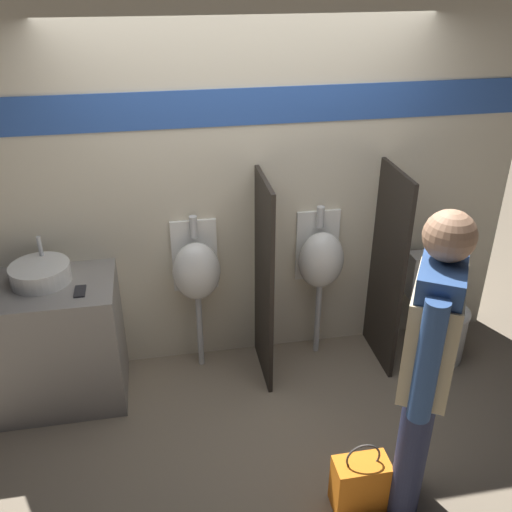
{
  "coord_description": "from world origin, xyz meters",
  "views": [
    {
      "loc": [
        -0.61,
        -3.11,
        2.82
      ],
      "look_at": [
        0.0,
        0.17,
        1.05
      ],
      "focal_mm": 40.0,
      "sensor_mm": 36.0,
      "label": 1
    }
  ],
  "objects_px": {
    "toilet": "(438,318)",
    "shopping_bag": "(360,483)",
    "sink_basin": "(40,273)",
    "urinal_near_counter": "(196,271)",
    "person_in_vest": "(429,353)",
    "urinal_far": "(321,260)",
    "cell_phone": "(80,291)"
  },
  "relations": [
    {
      "from": "person_in_vest",
      "to": "urinal_near_counter",
      "type": "bearing_deg",
      "value": 65.91
    },
    {
      "from": "person_in_vest",
      "to": "shopping_bag",
      "type": "distance_m",
      "value": 0.94
    },
    {
      "from": "person_in_vest",
      "to": "urinal_far",
      "type": "bearing_deg",
      "value": 35.37
    },
    {
      "from": "sink_basin",
      "to": "urinal_near_counter",
      "type": "relative_size",
      "value": 0.32
    },
    {
      "from": "cell_phone",
      "to": "urinal_near_counter",
      "type": "relative_size",
      "value": 0.12
    },
    {
      "from": "sink_basin",
      "to": "cell_phone",
      "type": "distance_m",
      "value": 0.32
    },
    {
      "from": "sink_basin",
      "to": "shopping_bag",
      "type": "relative_size",
      "value": 0.83
    },
    {
      "from": "cell_phone",
      "to": "toilet",
      "type": "xyz_separation_m",
      "value": [
        2.61,
        0.13,
        -0.61
      ]
    },
    {
      "from": "urinal_near_counter",
      "to": "shopping_bag",
      "type": "relative_size",
      "value": 2.59
    },
    {
      "from": "urinal_far",
      "to": "sink_basin",
      "type": "bearing_deg",
      "value": -176.28
    },
    {
      "from": "sink_basin",
      "to": "person_in_vest",
      "type": "bearing_deg",
      "value": -33.3
    },
    {
      "from": "urinal_near_counter",
      "to": "toilet",
      "type": "height_order",
      "value": "urinal_near_counter"
    },
    {
      "from": "toilet",
      "to": "shopping_bag",
      "type": "bearing_deg",
      "value": -130.21
    },
    {
      "from": "shopping_bag",
      "to": "toilet",
      "type": "bearing_deg",
      "value": 49.79
    },
    {
      "from": "cell_phone",
      "to": "person_in_vest",
      "type": "height_order",
      "value": "person_in_vest"
    },
    {
      "from": "urinal_far",
      "to": "toilet",
      "type": "distance_m",
      "value": 1.07
    },
    {
      "from": "cell_phone",
      "to": "shopping_bag",
      "type": "distance_m",
      "value": 2.06
    },
    {
      "from": "sink_basin",
      "to": "toilet",
      "type": "bearing_deg",
      "value": -1.2
    },
    {
      "from": "sink_basin",
      "to": "person_in_vest",
      "type": "xyz_separation_m",
      "value": [
        2.06,
        -1.35,
        0.09
      ]
    },
    {
      "from": "urinal_far",
      "to": "person_in_vest",
      "type": "relative_size",
      "value": 0.66
    },
    {
      "from": "cell_phone",
      "to": "person_in_vest",
      "type": "distance_m",
      "value": 2.15
    },
    {
      "from": "toilet",
      "to": "cell_phone",
      "type": "bearing_deg",
      "value": -177.25
    },
    {
      "from": "urinal_near_counter",
      "to": "sink_basin",
      "type": "bearing_deg",
      "value": -172.97
    },
    {
      "from": "urinal_near_counter",
      "to": "person_in_vest",
      "type": "bearing_deg",
      "value": -55.01
    },
    {
      "from": "shopping_bag",
      "to": "sink_basin",
      "type": "bearing_deg",
      "value": 143.28
    },
    {
      "from": "cell_phone",
      "to": "person_in_vest",
      "type": "bearing_deg",
      "value": -32.96
    },
    {
      "from": "cell_phone",
      "to": "person_in_vest",
      "type": "relative_size",
      "value": 0.08
    },
    {
      "from": "sink_basin",
      "to": "urinal_near_counter",
      "type": "xyz_separation_m",
      "value": [
        1.02,
        0.13,
        -0.16
      ]
    },
    {
      "from": "person_in_vest",
      "to": "shopping_bag",
      "type": "bearing_deg",
      "value": 116.85
    },
    {
      "from": "urinal_far",
      "to": "toilet",
      "type": "relative_size",
      "value": 1.32
    },
    {
      "from": "sink_basin",
      "to": "toilet",
      "type": "xyz_separation_m",
      "value": [
        2.87,
        -0.06,
        -0.66
      ]
    },
    {
      "from": "sink_basin",
      "to": "cell_phone",
      "type": "relative_size",
      "value": 2.77
    }
  ]
}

